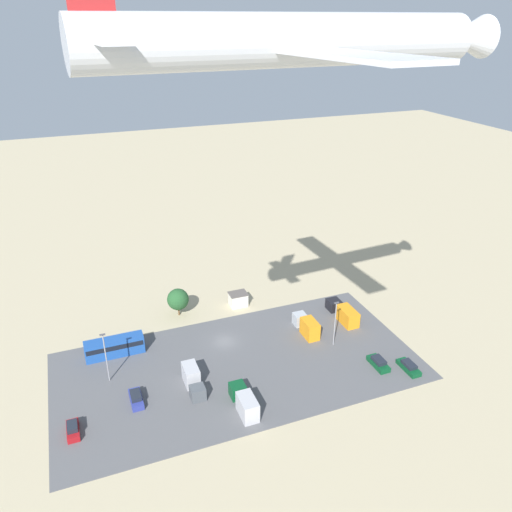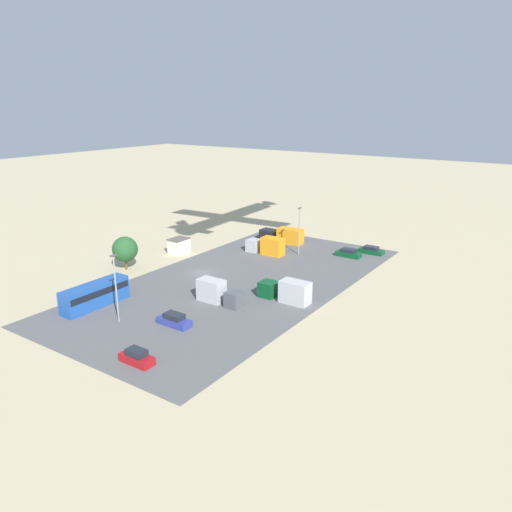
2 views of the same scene
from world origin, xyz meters
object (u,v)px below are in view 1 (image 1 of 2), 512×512
(bus, at_px, (115,346))
(parked_car_3, at_px, (136,398))
(parked_car_0, at_px, (378,363))
(parked_truck_2, at_px, (307,326))
(parked_car_1, at_px, (73,430))
(parked_car_2, at_px, (409,367))
(parked_truck_3, at_px, (245,402))
(parked_truck_0, at_px, (193,380))
(parked_truck_1, at_px, (344,313))
(airplane, at_px, (309,40))
(shed_building, at_px, (238,299))

(bus, relative_size, parked_car_3, 2.19)
(parked_car_0, distance_m, parked_truck_2, 15.29)
(parked_car_1, bearing_deg, parked_car_2, 174.26)
(parked_car_1, xyz_separation_m, parked_truck_2, (-42.94, -10.81, 0.84))
(parked_car_3, bearing_deg, parked_truck_2, -167.42)
(parked_truck_3, bearing_deg, parked_car_2, -1.96)
(bus, xyz_separation_m, parked_car_3, (-1.55, 13.56, -1.12))
(parked_car_2, xyz_separation_m, parked_truck_2, (11.31, -16.27, 0.94))
(parked_car_3, relative_size, parked_truck_0, 0.65)
(parked_car_0, xyz_separation_m, parked_truck_2, (7.05, -13.53, 0.89))
(parked_car_0, distance_m, parked_car_1, 50.07)
(parked_truck_0, xyz_separation_m, parked_truck_1, (-33.15, -9.02, -0.08))
(bus, bearing_deg, parked_car_0, 64.92)
(airplane, bearing_deg, parked_truck_0, -165.76)
(parked_car_1, distance_m, parked_truck_1, 53.42)
(parked_car_0, height_order, parked_car_1, parked_car_1)
(parked_truck_0, relative_size, airplane, 0.18)
(parked_truck_1, height_order, parked_truck_3, parked_truck_3)
(parked_truck_0, relative_size, parked_truck_3, 0.91)
(parked_truck_3, bearing_deg, parked_truck_0, 127.09)
(parked_car_3, distance_m, parked_truck_2, 34.22)
(bus, distance_m, parked_truck_2, 35.46)
(parked_truck_1, bearing_deg, bus, 174.31)
(parked_car_1, height_order, parked_truck_2, parked_truck_2)
(parked_car_1, distance_m, parked_truck_2, 44.29)
(parked_truck_1, distance_m, parked_truck_3, 32.00)
(parked_truck_1, bearing_deg, parked_car_2, -82.60)
(bus, relative_size, parked_car_1, 2.49)
(parked_car_2, distance_m, parked_truck_2, 19.84)
(parked_car_2, distance_m, parked_truck_3, 29.48)
(parked_truck_0, height_order, parked_truck_1, parked_truck_0)
(parked_truck_3, xyz_separation_m, airplane, (-1.15, 14.30, 51.18))
(parked_car_0, relative_size, parked_truck_0, 0.65)
(parked_car_3, xyz_separation_m, parked_truck_1, (-42.36, -9.19, 0.72))
(parked_car_0, bearing_deg, parked_truck_1, -97.18)
(bus, xyz_separation_m, parked_car_2, (-46.25, 22.38, -1.21))
(parked_car_1, relative_size, parked_car_2, 0.86)
(parked_truck_1, xyz_separation_m, airplane, (25.96, 31.31, 51.28))
(bus, distance_m, parked_truck_3, 27.19)
(parked_car_1, xyz_separation_m, parked_truck_3, (-24.81, 4.45, 0.80))
(parked_truck_1, bearing_deg, parked_car_3, -167.76)
(parked_truck_3, bearing_deg, airplane, -85.40)
(parked_car_3, distance_m, parked_truck_3, 17.15)
(bus, relative_size, parked_truck_3, 1.30)
(parked_car_0, relative_size, parked_truck_1, 0.50)
(parked_car_0, distance_m, airplane, 59.52)
(shed_building, height_order, parked_car_1, shed_building)
(parked_truck_3, distance_m, airplane, 53.16)
(parked_car_0, bearing_deg, parked_car_3, -8.56)
(parked_car_2, height_order, parked_truck_2, parked_truck_2)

